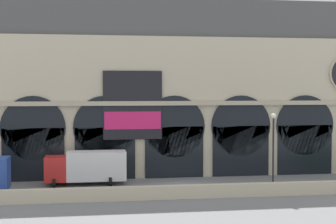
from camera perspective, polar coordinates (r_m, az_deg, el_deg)
name	(u,v)px	position (r m, az deg, el deg)	size (l,w,h in m)	color
ground_plane	(183,187)	(47.37, 1.66, -8.35)	(200.00, 200.00, 0.00)	slate
quay_parapet_wall	(193,192)	(42.52, 2.83, -8.86)	(90.00, 0.70, 1.10)	beige
station_building	(171,90)	(53.91, 0.30, 2.44)	(43.06, 5.40, 18.25)	beige
box_truck_midwest	(87,167)	(48.77, -9.04, -6.04)	(7.50, 2.91, 3.12)	red
street_lamp_quayside	(273,142)	(44.61, 11.68, -3.35)	(0.44, 0.44, 6.90)	black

